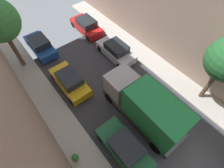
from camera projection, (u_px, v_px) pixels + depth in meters
name	position (u px, v px, depth m)	size (l,w,h in m)	color
parked_car_left_3	(125.00, 148.00, 11.16)	(1.78, 4.20, 1.57)	#1E6638
parked_car_left_4	(70.00, 81.00, 14.37)	(1.78, 4.20, 1.57)	gold
parked_car_left_5	(40.00, 45.00, 17.01)	(1.78, 4.20, 1.57)	#194799
parked_car_right_2	(116.00, 51.00, 16.55)	(1.78, 4.20, 1.57)	silver
parked_car_right_3	(86.00, 26.00, 18.91)	(1.78, 4.20, 1.57)	red
delivery_truck	(146.00, 107.00, 11.74)	(2.26, 6.60, 3.38)	#4C4C51
potted_plant_1	(75.00, 158.00, 10.92)	(0.45, 0.45, 0.79)	brown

